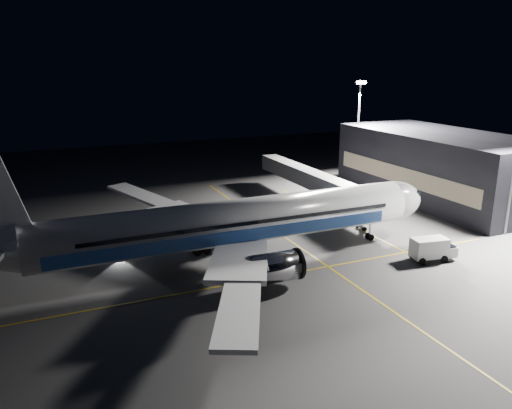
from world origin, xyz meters
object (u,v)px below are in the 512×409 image
object	(u,v)px
safety_cone_b	(235,246)
service_truck	(433,248)
safety_cone_a	(243,227)
jet_bridge	(315,181)
safety_cone_c	(223,239)
baggage_tug	(120,250)
airliner	(226,224)
floodlight_mast_north	(358,122)

from	to	relation	value
safety_cone_b	service_truck	bearing A→B (deg)	-33.09
service_truck	safety_cone_a	xyz separation A→B (m)	(-17.24, 21.21, -1.31)
jet_bridge	safety_cone_c	size ratio (longest dim) A/B	54.39
baggage_tug	safety_cone_b	world-z (taller)	baggage_tug
airliner	safety_cone_b	bearing A→B (deg)	56.47
baggage_tug	safety_cone_b	xyz separation A→B (m)	(14.67, -3.50, -0.36)
jet_bridge	floodlight_mast_north	distance (m)	24.06
floodlight_mast_north	safety_cone_c	distance (m)	47.32
safety_cone_a	safety_cone_c	world-z (taller)	safety_cone_c
airliner	service_truck	distance (m)	26.32
baggage_tug	service_truck	bearing A→B (deg)	-16.00
service_truck	safety_cone_c	xyz separation A→B (m)	(-22.00, 17.08, -1.26)
jet_bridge	safety_cone_c	bearing A→B (deg)	-153.41
safety_cone_c	safety_cone_b	bearing A→B (deg)	-78.27
airliner	safety_cone_b	distance (m)	7.23
safety_cone_a	baggage_tug	bearing A→B (deg)	-168.54
service_truck	safety_cone_b	xyz separation A→B (m)	(-21.34, 13.90, -1.24)
floodlight_mast_north	safety_cone_b	distance (m)	48.50
jet_bridge	baggage_tug	size ratio (longest dim) A/B	14.81
floodlight_mast_north	safety_cone_a	xyz separation A→B (m)	(-34.00, -20.19, -12.10)
floodlight_mast_north	service_truck	bearing A→B (deg)	-112.04
jet_bridge	safety_cone_a	size ratio (longest dim) A/B	64.46
baggage_tug	safety_cone_c	distance (m)	14.02
airliner	safety_cone_a	world-z (taller)	airliner
floodlight_mast_north	safety_cone_b	bearing A→B (deg)	-144.18
floodlight_mast_north	baggage_tug	bearing A→B (deg)	-155.55
safety_cone_a	floodlight_mast_north	bearing A→B (deg)	30.70
jet_bridge	safety_cone_c	xyz separation A→B (m)	(-20.76, -10.39, -4.27)
jet_bridge	service_truck	bearing A→B (deg)	-87.42
airliner	safety_cone_a	xyz separation A→B (m)	(7.08, 11.80, -4.90)
safety_cone_a	safety_cone_c	bearing A→B (deg)	-139.01
safety_cone_a	safety_cone_b	size ratio (longest dim) A/B	0.79
airliner	safety_cone_b	size ratio (longest dim) A/B	90.97
service_truck	safety_cone_b	bearing A→B (deg)	155.55
airliner	safety_cone_a	size ratio (longest dim) A/B	115.20
service_truck	safety_cone_c	size ratio (longest dim) A/B	9.56
safety_cone_b	floodlight_mast_north	bearing A→B (deg)	35.82
baggage_tug	safety_cone_b	distance (m)	15.08
airliner	safety_cone_c	world-z (taller)	airliner
service_truck	jet_bridge	bearing A→B (deg)	101.22
safety_cone_a	safety_cone_c	size ratio (longest dim) A/B	0.84
airliner	floodlight_mast_north	size ratio (longest dim) A/B	2.97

